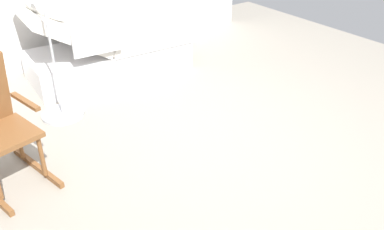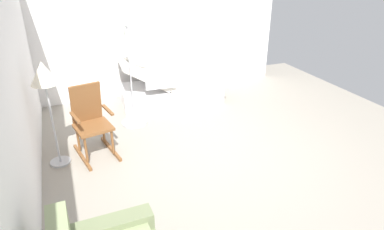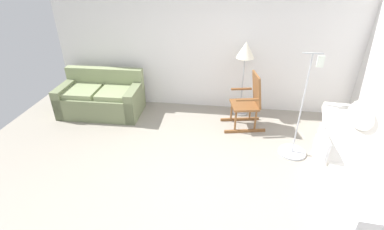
{
  "view_description": "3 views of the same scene",
  "coord_description": "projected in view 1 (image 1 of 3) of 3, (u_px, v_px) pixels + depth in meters",
  "views": [
    {
      "loc": [
        -2.28,
        2.18,
        2.24
      ],
      "look_at": [
        -0.2,
        0.62,
        0.72
      ],
      "focal_mm": 39.3,
      "sensor_mm": 36.0,
      "label": 1
    },
    {
      "loc": [
        -3.65,
        2.0,
        2.65
      ],
      "look_at": [
        0.08,
        0.49,
        0.74
      ],
      "focal_mm": 31.51,
      "sensor_mm": 36.0,
      "label": 2
    },
    {
      "loc": [
        0.47,
        -2.97,
        2.83
      ],
      "look_at": [
        -0.02,
        0.67,
        0.76
      ],
      "focal_mm": 26.42,
      "sensor_mm": 36.0,
      "label": 3
    }
  ],
  "objects": [
    {
      "name": "ground_plane",
      "position": [
        233.0,
        154.0,
        3.83
      ],
      "size": [
        7.35,
        7.35,
        0.0
      ],
      "primitive_type": "plane",
      "color": "gray"
    },
    {
      "name": "iv_pole",
      "position": [
        59.0,
        94.0,
        4.32
      ],
      "size": [
        0.44,
        0.44,
        1.69
      ],
      "color": "#B2B5BA",
      "rests_on": "ground"
    },
    {
      "name": "hospital_bed",
      "position": [
        109.0,
        49.0,
        5.24
      ],
      "size": [
        1.11,
        2.12,
        1.09
      ],
      "color": "silver",
      "rests_on": "ground"
    }
  ]
}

